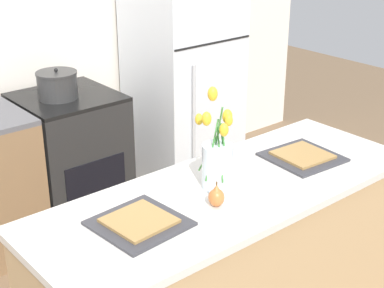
{
  "coord_description": "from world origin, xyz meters",
  "views": [
    {
      "loc": [
        -1.55,
        -1.59,
        2.06
      ],
      "look_at": [
        0.0,
        0.25,
        1.03
      ],
      "focal_mm": 55.0,
      "sensor_mm": 36.0,
      "label": 1
    }
  ],
  "objects_px": {
    "refrigerator": "(183,65)",
    "pear_figurine": "(216,196)",
    "flower_vase": "(217,160)",
    "cooking_pot": "(57,85)",
    "stove_range": "(72,160)",
    "plate_setting_left": "(139,222)",
    "plate_setting_right": "(303,156)"
  },
  "relations": [
    {
      "from": "stove_range",
      "to": "plate_setting_left",
      "type": "xyz_separation_m",
      "value": [
        -0.57,
        -1.6,
        0.47
      ]
    },
    {
      "from": "stove_range",
      "to": "cooking_pot",
      "type": "xyz_separation_m",
      "value": [
        -0.06,
        -0.01,
        0.53
      ]
    },
    {
      "from": "plate_setting_left",
      "to": "cooking_pot",
      "type": "xyz_separation_m",
      "value": [
        0.51,
        1.59,
        0.06
      ]
    },
    {
      "from": "refrigerator",
      "to": "plate_setting_left",
      "type": "relative_size",
      "value": 5.47
    },
    {
      "from": "flower_vase",
      "to": "plate_setting_right",
      "type": "xyz_separation_m",
      "value": [
        0.51,
        -0.04,
        -0.12
      ]
    },
    {
      "from": "flower_vase",
      "to": "plate_setting_right",
      "type": "distance_m",
      "value": 0.52
    },
    {
      "from": "flower_vase",
      "to": "plate_setting_left",
      "type": "height_order",
      "value": "flower_vase"
    },
    {
      "from": "plate_setting_right",
      "to": "cooking_pot",
      "type": "bearing_deg",
      "value": 105.16
    },
    {
      "from": "stove_range",
      "to": "plate_setting_left",
      "type": "height_order",
      "value": "plate_setting_left"
    },
    {
      "from": "refrigerator",
      "to": "flower_vase",
      "type": "bearing_deg",
      "value": -124.89
    },
    {
      "from": "plate_setting_left",
      "to": "plate_setting_right",
      "type": "xyz_separation_m",
      "value": [
        0.94,
        0.0,
        0.0
      ]
    },
    {
      "from": "plate_setting_left",
      "to": "plate_setting_right",
      "type": "distance_m",
      "value": 0.94
    },
    {
      "from": "refrigerator",
      "to": "cooking_pot",
      "type": "xyz_separation_m",
      "value": [
        -1.01,
        -0.02,
        0.06
      ]
    },
    {
      "from": "refrigerator",
      "to": "plate_setting_right",
      "type": "height_order",
      "value": "refrigerator"
    },
    {
      "from": "refrigerator",
      "to": "pear_figurine",
      "type": "xyz_separation_m",
      "value": [
        -1.2,
        -1.68,
        0.03
      ]
    },
    {
      "from": "refrigerator",
      "to": "plate_setting_right",
      "type": "xyz_separation_m",
      "value": [
        -0.58,
        -1.6,
        0.0
      ]
    },
    {
      "from": "pear_figurine",
      "to": "flower_vase",
      "type": "bearing_deg",
      "value": 46.86
    },
    {
      "from": "pear_figurine",
      "to": "plate_setting_left",
      "type": "xyz_separation_m",
      "value": [
        -0.32,
        0.08,
        -0.03
      ]
    },
    {
      "from": "stove_range",
      "to": "plate_setting_left",
      "type": "relative_size",
      "value": 2.65
    },
    {
      "from": "flower_vase",
      "to": "cooking_pot",
      "type": "height_order",
      "value": "flower_vase"
    },
    {
      "from": "plate_setting_right",
      "to": "flower_vase",
      "type": "bearing_deg",
      "value": 175.21
    },
    {
      "from": "pear_figurine",
      "to": "plate_setting_left",
      "type": "height_order",
      "value": "pear_figurine"
    },
    {
      "from": "pear_figurine",
      "to": "plate_setting_right",
      "type": "height_order",
      "value": "pear_figurine"
    },
    {
      "from": "pear_figurine",
      "to": "cooking_pot",
      "type": "xyz_separation_m",
      "value": [
        0.19,
        1.66,
        0.02
      ]
    },
    {
      "from": "flower_vase",
      "to": "pear_figurine",
      "type": "relative_size",
      "value": 3.97
    },
    {
      "from": "plate_setting_left",
      "to": "plate_setting_right",
      "type": "bearing_deg",
      "value": 0.0
    },
    {
      "from": "pear_figurine",
      "to": "refrigerator",
      "type": "bearing_deg",
      "value": 54.46
    },
    {
      "from": "refrigerator",
      "to": "pear_figurine",
      "type": "relative_size",
      "value": 17.14
    },
    {
      "from": "stove_range",
      "to": "pear_figurine",
      "type": "bearing_deg",
      "value": -98.45
    },
    {
      "from": "plate_setting_left",
      "to": "plate_setting_right",
      "type": "height_order",
      "value": "same"
    },
    {
      "from": "plate_setting_right",
      "to": "cooking_pot",
      "type": "distance_m",
      "value": 1.64
    },
    {
      "from": "pear_figurine",
      "to": "plate_setting_left",
      "type": "relative_size",
      "value": 0.32
    }
  ]
}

